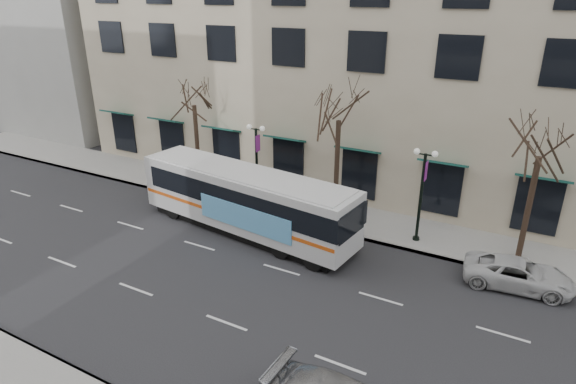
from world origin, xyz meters
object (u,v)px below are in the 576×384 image
Objects in this scene: city_bus at (247,200)px; white_pickup at (518,274)px; tree_far_right at (544,137)px; lamp_post_left at (257,161)px; tree_far_left at (193,90)px; lamp_post_right at (422,192)px; tree_far_mid at (339,103)px.

city_bus reaches higher than white_pickup.
tree_far_right is 0.60× the size of city_bus.
tree_far_right is at bearing 2.29° from lamp_post_left.
city_bus is at bearing -67.19° from lamp_post_left.
tree_far_left is 8.85m from city_bus.
white_pickup is at bearing -7.36° from tree_far_left.
white_pickup is at bearing -21.32° from lamp_post_right.
tree_far_right reaches higher than city_bus.
tree_far_mid is 6.41m from lamp_post_right.
lamp_post_right is 1.10× the size of white_pickup.
lamp_post_left reaches higher than city_bus.
white_pickup is (13.75, 1.27, -1.30)m from city_bus.
white_pickup is at bearing -87.05° from tree_far_right.
tree_far_mid is 6.40m from lamp_post_left.
tree_far_left is at bearing 173.17° from lamp_post_left.
tree_far_right is at bearing 6.85° from lamp_post_right.
lamp_post_right is (5.01, -0.60, -3.96)m from tree_far_mid.
city_bus is (6.38, -3.87, -4.74)m from tree_far_left.
lamp_post_right is at bearing 62.68° from white_pickup.
tree_far_left reaches higher than lamp_post_right.
lamp_post_right reaches higher than white_pickup.
lamp_post_right is at bearing 0.00° from lamp_post_left.
tree_far_mid is 10.01m from tree_far_right.
lamp_post_left and lamp_post_right have the same top height.
tree_far_left reaches higher than city_bus.
lamp_post_right is (10.00, 0.00, 0.00)m from lamp_post_left.
tree_far_left is 15.48m from lamp_post_right.
tree_far_left is at bearing 76.64° from white_pickup.
tree_far_mid is 1.81× the size of white_pickup.
white_pickup is at bearing -14.39° from tree_far_mid.
tree_far_left is at bearing -180.00° from tree_far_mid.
tree_far_mid is 7.25m from city_bus.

